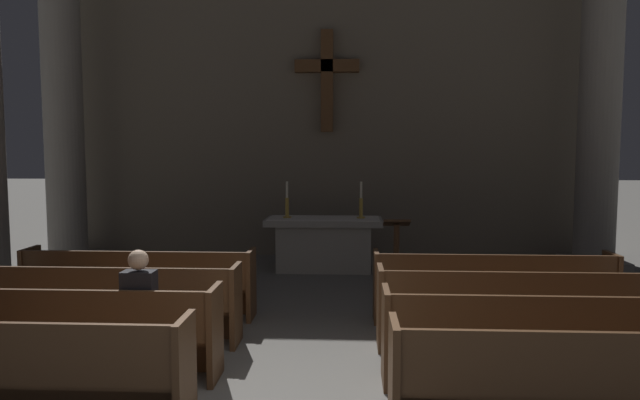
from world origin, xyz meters
TOP-DOWN VIEW (x-y plane):
  - pew_left_row_1 at (-2.38, -0.04)m, footprint 3.14×0.50m
  - pew_left_row_2 at (-2.38, 1.01)m, footprint 3.14×0.50m
  - pew_left_row_3 at (-2.38, 2.05)m, footprint 3.14×0.50m
  - pew_left_row_4 at (-2.38, 3.10)m, footprint 3.14×0.50m
  - pew_right_row_1 at (2.38, -0.04)m, footprint 3.14×0.50m
  - pew_right_row_2 at (2.38, 1.01)m, footprint 3.14×0.50m
  - pew_right_row_3 at (2.38, 2.05)m, footprint 3.14×0.50m
  - pew_right_row_4 at (2.38, 3.10)m, footprint 3.14×0.50m
  - column_left_third at (-5.17, 6.66)m, footprint 1.13×1.13m
  - column_right_third at (5.17, 6.66)m, footprint 1.13×1.13m
  - altar at (0.00, 6.29)m, footprint 2.20×0.90m
  - candlestick_left at (-0.70, 6.29)m, footprint 0.16×0.16m
  - candlestick_right at (0.70, 6.29)m, footprint 0.16×0.16m
  - apse_with_cross at (0.00, 7.99)m, footprint 11.55×0.50m
  - lectern at (1.27, 5.09)m, footprint 0.44×0.36m
  - lone_worshipper at (-1.58, 1.04)m, footprint 0.32×0.43m

SIDE VIEW (x-z plane):
  - pew_left_row_1 at x=-2.38m, z-range 0.00..0.95m
  - pew_left_row_2 at x=-2.38m, z-range 0.00..0.95m
  - pew_left_row_3 at x=-2.38m, z-range 0.00..0.95m
  - pew_left_row_4 at x=-2.38m, z-range 0.00..0.95m
  - pew_right_row_1 at x=2.38m, z-range 0.00..0.95m
  - pew_right_row_2 at x=2.38m, z-range 0.00..0.95m
  - pew_right_row_3 at x=2.38m, z-range 0.00..0.95m
  - pew_right_row_4 at x=2.38m, z-range 0.00..0.95m
  - altar at x=0.00m, z-range 0.03..1.04m
  - lectern at x=1.27m, z-range -0.03..1.13m
  - lone_worshipper at x=-1.58m, z-range 0.03..1.35m
  - candlestick_left at x=-0.70m, z-range 0.89..1.58m
  - candlestick_right at x=0.70m, z-range 0.89..1.58m
  - column_left_third at x=-5.17m, z-range -0.08..5.80m
  - column_right_third at x=5.17m, z-range -0.08..5.80m
  - apse_with_cross at x=0.00m, z-range 0.01..6.79m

